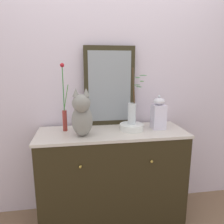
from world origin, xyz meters
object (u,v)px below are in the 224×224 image
at_px(cat_sitting, 82,116).
at_px(vase_slim_green, 64,112).
at_px(bowl_porcelain, 132,127).
at_px(vase_glass_clear, 132,111).
at_px(mirror_leaning, 110,87).
at_px(sideboard, 112,177).
at_px(jar_lidded_porcelain, 158,114).

distance_m(cat_sitting, vase_slim_green, 0.23).
distance_m(bowl_porcelain, vase_glass_clear, 0.16).
bearing_deg(vase_slim_green, mirror_leaning, 18.41).
relative_size(mirror_leaning, cat_sitting, 1.73).
bearing_deg(vase_slim_green, vase_glass_clear, -6.82).
height_order(sideboard, mirror_leaning, mirror_leaning).
xyz_separation_m(mirror_leaning, cat_sitting, (-0.28, -0.31, -0.21)).
bearing_deg(vase_slim_green, bowl_porcelain, -6.63).
relative_size(bowl_porcelain, jar_lidded_porcelain, 0.69).
bearing_deg(bowl_porcelain, vase_glass_clear, -31.60).
bearing_deg(mirror_leaning, cat_sitting, -132.04).
bearing_deg(cat_sitting, bowl_porcelain, 12.04).
distance_m(mirror_leaning, vase_glass_clear, 0.34).
xyz_separation_m(sideboard, vase_slim_green, (-0.42, 0.08, 0.64)).
bearing_deg(sideboard, bowl_porcelain, 2.84).
relative_size(sideboard, jar_lidded_porcelain, 4.23).
bearing_deg(jar_lidded_porcelain, sideboard, -177.91).
bearing_deg(sideboard, vase_glass_clear, 2.03).
xyz_separation_m(cat_sitting, jar_lidded_porcelain, (0.71, 0.10, -0.03)).
distance_m(vase_slim_green, jar_lidded_porcelain, 0.87).
xyz_separation_m(vase_slim_green, vase_glass_clear, (0.61, -0.07, 0.01)).
bearing_deg(sideboard, vase_slim_green, 169.27).
bearing_deg(mirror_leaning, vase_slim_green, -161.59).
distance_m(cat_sitting, bowl_porcelain, 0.49).
relative_size(cat_sitting, vase_glass_clear, 0.87).
bearing_deg(vase_glass_clear, mirror_leaning, 129.32).
bearing_deg(jar_lidded_porcelain, vase_slim_green, 175.80).
distance_m(mirror_leaning, jar_lidded_porcelain, 0.54).
bearing_deg(cat_sitting, vase_slim_green, 132.25).
height_order(vase_slim_green, jar_lidded_porcelain, vase_slim_green).
bearing_deg(bowl_porcelain, sideboard, -177.16).
bearing_deg(vase_glass_clear, sideboard, -177.97).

